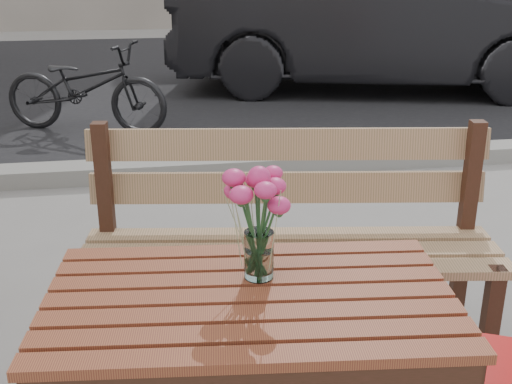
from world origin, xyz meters
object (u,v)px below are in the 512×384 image
Objects in this scene: main_vase at (259,210)px; bicycle at (85,87)px; main_table at (250,330)px; parked_car at (380,22)px.

bicycle is (-0.86, 4.25, -0.48)m from main_vase.
parked_car is at bearing 73.19° from main_table.
bicycle is at bearing 127.32° from parked_car.
parked_car is at bearing 67.30° from main_vase.
main_vase is (0.04, 0.09, 0.32)m from main_table.
bicycle is (-0.82, 4.34, -0.16)m from main_table.
parked_car reaches higher than main_table.
parked_car is (2.39, 5.72, 0.21)m from main_table.
main_table is 0.25× the size of parked_car.
main_table is 3.55× the size of main_vase.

